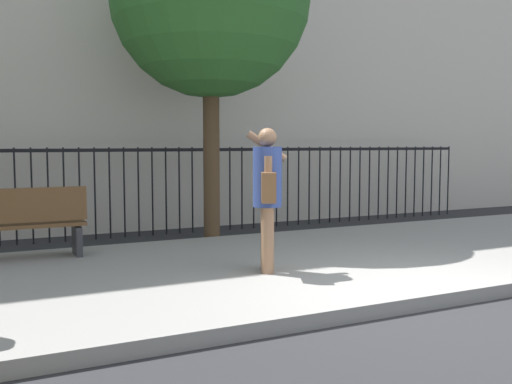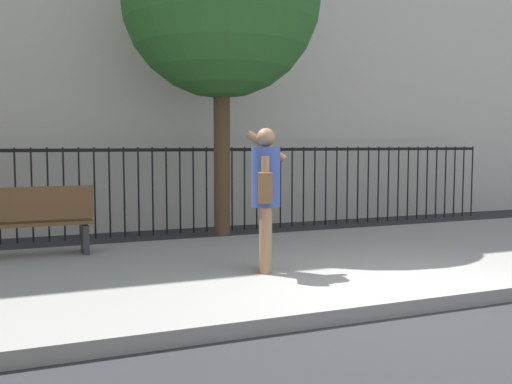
% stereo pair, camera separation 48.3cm
% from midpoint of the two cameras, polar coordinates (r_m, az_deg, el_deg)
% --- Properties ---
extents(ground_plane, '(60.00, 60.00, 0.00)m').
position_cam_midpoint_polar(ground_plane, '(6.13, 18.69, -11.22)').
color(ground_plane, '#28282B').
extents(sidewalk, '(28.00, 4.40, 0.15)m').
position_cam_midpoint_polar(sidewalk, '(7.85, 7.99, -6.96)').
color(sidewalk, gray).
rests_on(sidewalk, ground).
extents(iron_fence, '(12.03, 0.04, 1.60)m').
position_cam_midpoint_polar(iron_fence, '(11.05, -1.74, 1.42)').
color(iron_fence, black).
rests_on(iron_fence, ground).
extents(pedestrian_on_phone, '(0.57, 0.72, 1.69)m').
position_cam_midpoint_polar(pedestrian_on_phone, '(6.79, 3.00, 0.31)').
color(pedestrian_on_phone, '#936B4C').
rests_on(pedestrian_on_phone, sidewalk).
extents(street_bench, '(1.60, 0.45, 0.95)m').
position_cam_midpoint_polar(street_bench, '(8.18, -19.68, -2.62)').
color(street_bench, brown).
rests_on(street_bench, sidewalk).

